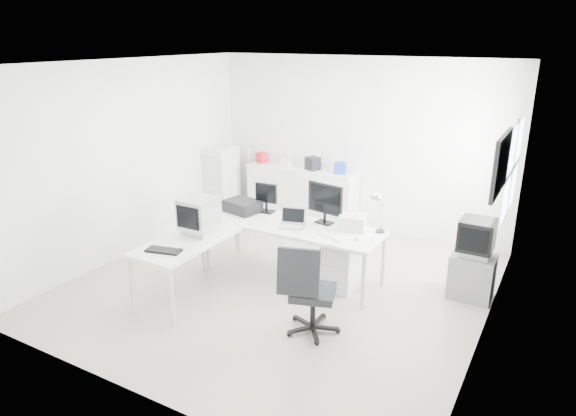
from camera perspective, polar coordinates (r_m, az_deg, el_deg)
The scene contains 30 objects.
floor at distance 6.79m, azimuth -0.84°, elevation -8.49°, with size 5.00×5.00×0.01m, color silver.
ceiling at distance 6.05m, azimuth -0.97°, elevation 15.81°, with size 5.00×5.00×0.01m, color white.
back_wall at distance 8.47m, azimuth 7.73°, elevation 6.94°, with size 5.00×0.02×2.80m, color white.
left_wall at distance 7.81m, azimuth -17.02°, elevation 5.28°, with size 0.02×5.00×2.80m, color white.
right_wall at distance 5.51m, azimuth 22.15°, elevation -0.75°, with size 0.02×5.00×2.80m, color white.
window at distance 6.61m, azimuth 23.70°, elevation 3.96°, with size 0.02×1.20×1.10m, color white, non-canonical shape.
wall_picture at distance 5.48m, azimuth 22.63°, elevation 4.54°, with size 0.04×0.90×0.60m, color black, non-canonical shape.
main_desk at distance 6.86m, azimuth 0.46°, elevation -4.76°, with size 2.40×0.80×0.75m, color silver, non-canonical shape.
side_desk at distance 6.48m, azimuth -10.98°, elevation -6.57°, with size 0.70×1.40×0.75m, color silver, non-canonical shape.
drawer_pedestal at distance 6.65m, azimuth 5.98°, elevation -6.36°, with size 0.40×0.50×0.60m, color silver.
inkjet_printer at distance 7.19m, azimuth -5.08°, elevation 0.22°, with size 0.46×0.36×0.16m, color black.
lcd_monitor_small at distance 7.12m, azimuth -2.43°, elevation 1.08°, with size 0.32×0.18×0.40m, color black, non-canonical shape.
lcd_monitor_large at distance 6.69m, azimuth 4.14°, elevation 0.50°, with size 0.52×0.21×0.54m, color black, non-canonical shape.
laptop at distance 6.57m, azimuth 0.43°, elevation -1.20°, with size 0.35×0.37×0.24m, color #B7B7BA, non-canonical shape.
white_keyboard at distance 6.32m, azimuth 4.97°, elevation -3.18°, with size 0.39×0.12×0.02m, color silver.
white_mouse at distance 6.24m, azimuth 7.68°, elevation -3.36°, with size 0.05×0.05×0.05m, color silver.
laser_printer at distance 6.57m, azimuth 7.14°, elevation -1.59°, with size 0.33×0.28×0.19m, color silver.
desk_lamp at distance 6.48m, azimuth 10.31°, elevation -0.89°, with size 0.14×0.14×0.43m, color silver, non-canonical shape.
crt_monitor at distance 6.44m, azimuth -9.88°, elevation -1.04°, with size 0.37×0.37×0.42m, color #B7B7BA, non-canonical shape.
black_keyboard at distance 6.06m, azimuth -13.64°, elevation -4.60°, with size 0.41×0.16×0.03m, color black.
office_chair at distance 5.58m, azimuth 2.82°, elevation -8.88°, with size 0.60×0.60×1.05m, color #222426, non-canonical shape.
tv_cabinet at distance 6.77m, azimuth 19.73°, elevation -7.15°, with size 0.51×0.42×0.56m, color slate.
crt_tv at distance 6.57m, azimuth 20.21°, elevation -3.17°, with size 0.50×0.48×0.45m, color black, non-canonical shape.
sideboard at distance 8.83m, azimuth 1.55°, elevation 1.43°, with size 1.93×0.48×0.96m, color silver.
clutter_box_a at distance 9.06m, azimuth -2.91°, elevation 5.61°, with size 0.18×0.16×0.18m, color red.
clutter_box_b at distance 8.82m, azimuth -0.15°, elevation 5.15°, with size 0.14×0.12×0.14m, color silver.
clutter_box_c at distance 8.58m, azimuth 2.76°, elevation 4.98°, with size 0.21×0.19×0.21m, color black.
clutter_box_d at distance 8.38m, azimuth 5.82°, elevation 4.45°, with size 0.18×0.16×0.18m, color #1A40B9.
clutter_bottle at distance 9.25m, azimuth -4.36°, elevation 5.99°, with size 0.07×0.07×0.22m, color silver.
filing_cabinet at distance 9.19m, azimuth -7.35°, elevation 2.93°, with size 0.44×0.52×1.26m, color silver.
Camera 1 is at (3.06, -5.21, 3.11)m, focal length 32.00 mm.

